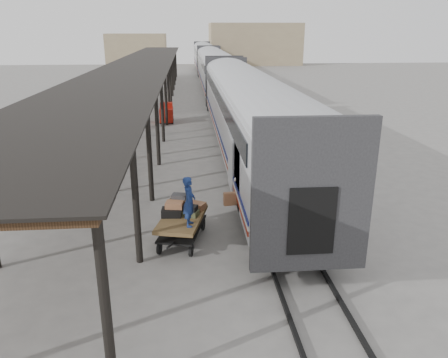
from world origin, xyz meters
TOP-DOWN VIEW (x-y plane):
  - ground at (0.00, 0.00)m, footprint 160.00×160.00m
  - train at (3.19, 33.79)m, footprint 3.45×76.01m
  - canopy at (-3.40, 24.00)m, footprint 4.90×64.30m
  - rails at (3.20, 34.00)m, footprint 1.54×150.00m
  - building_far at (14.00, 78.00)m, footprint 18.00×10.00m
  - building_left at (-10.00, 82.00)m, footprint 12.00×8.00m
  - baggage_cart at (-0.08, -0.75)m, footprint 1.77×2.62m
  - suitcase_stack at (-0.10, -0.40)m, footprint 1.49×1.19m
  - luggage_tug at (-1.40, 19.04)m, footprint 1.01×1.63m
  - porter at (0.17, -1.40)m, footprint 0.41×0.60m
  - pedestrian at (-3.72, 16.77)m, footprint 1.01×0.69m

SIDE VIEW (x-z plane):
  - ground at x=0.00m, z-range 0.00..0.00m
  - rails at x=3.20m, z-range 0.00..0.12m
  - baggage_cart at x=-0.08m, z-range 0.22..1.08m
  - luggage_tug at x=-1.40m, z-range -0.06..1.37m
  - pedestrian at x=-3.72m, z-range 0.00..1.59m
  - suitcase_stack at x=-0.10m, z-range 0.78..1.37m
  - porter at x=0.17m, z-range 0.86..2.43m
  - train at x=3.19m, z-range 0.69..4.70m
  - building_left at x=-10.00m, z-range 0.00..6.00m
  - building_far at x=14.00m, z-range 0.00..8.00m
  - canopy at x=-3.40m, z-range 1.93..6.08m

